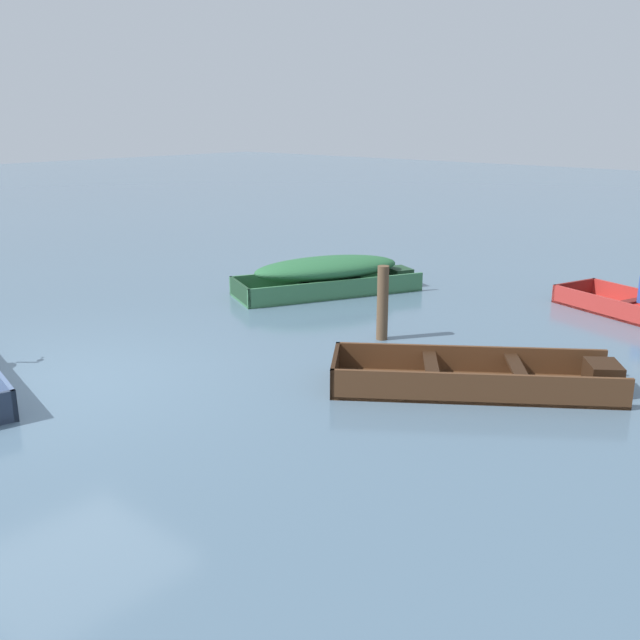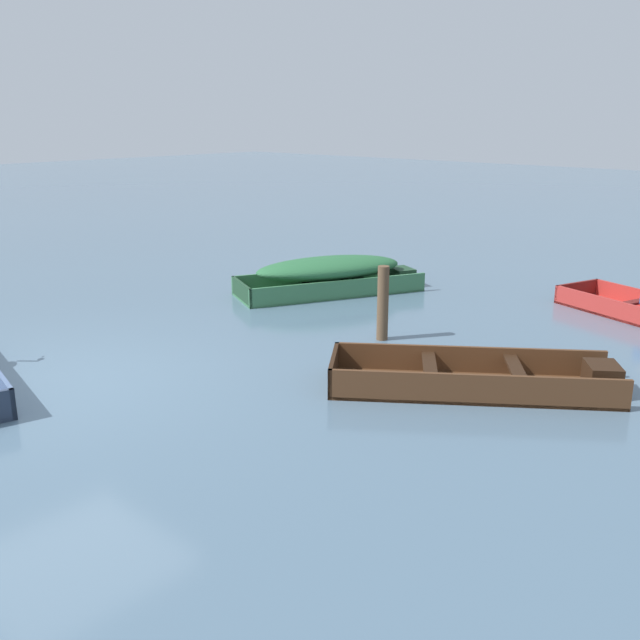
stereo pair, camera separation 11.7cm
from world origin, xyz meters
The scene contains 4 objects.
ground_plane centered at (0.00, 0.00, 0.00)m, with size 80.00×80.00×0.00m, color slate.
skiff_green_near_moored centered at (-0.57, 5.70, 0.38)m, with size 2.42×3.50×0.66m.
skiff_dark_varnish_mid_moored centered at (3.93, 3.35, 0.12)m, with size 3.28×2.81×0.37m.
mooring_post centered at (1.85, 4.09, 0.54)m, with size 0.16×0.16×1.08m, color brown.
Camera 2 is at (7.80, -3.75, 3.12)m, focal length 40.00 mm.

